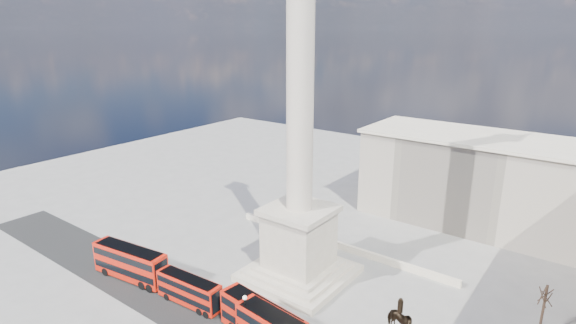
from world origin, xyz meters
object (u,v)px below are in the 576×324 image
(red_bus_a, at_px, (189,290))
(red_bus_b, at_px, (263,323))
(red_bus_e, at_px, (131,263))
(nelsons_column, at_px, (299,193))
(victorian_lamp, at_px, (245,315))

(red_bus_a, bearing_deg, red_bus_b, -2.90)
(red_bus_e, bearing_deg, red_bus_a, -3.56)
(red_bus_a, xyz_separation_m, red_bus_b, (12.35, 0.15, 0.45))
(nelsons_column, distance_m, red_bus_e, 26.26)
(red_bus_b, bearing_deg, nelsons_column, 115.91)
(red_bus_a, relative_size, red_bus_e, 0.79)
(red_bus_e, bearing_deg, red_bus_b, -5.32)
(victorian_lamp, bearing_deg, red_bus_b, 39.34)
(nelsons_column, xyz_separation_m, red_bus_a, (-7.33, -14.27, -10.85))
(red_bus_a, bearing_deg, victorian_lamp, -9.38)
(red_bus_b, distance_m, red_bus_e, 23.88)
(nelsons_column, bearing_deg, red_bus_b, -70.43)
(red_bus_a, distance_m, red_bus_b, 12.36)
(red_bus_e, relative_size, victorian_lamp, 2.03)
(red_bus_a, relative_size, red_bus_b, 0.82)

